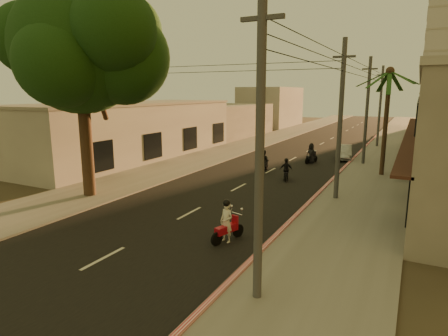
{
  "coord_description": "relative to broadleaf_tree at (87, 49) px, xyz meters",
  "views": [
    {
      "loc": [
        9.99,
        -13.54,
        6.11
      ],
      "look_at": [
        -0.12,
        6.15,
        1.63
      ],
      "focal_mm": 30.0,
      "sensor_mm": 36.0,
      "label": 1
    }
  ],
  "objects": [
    {
      "name": "palm_tree",
      "position": [
        14.61,
        13.86,
        -1.33
      ],
      "size": [
        5.0,
        5.0,
        8.2
      ],
      "color": "black",
      "rests_on": "ground"
    },
    {
      "name": "ground",
      "position": [
        6.61,
        -2.14,
        -8.48
      ],
      "size": [
        160.0,
        160.0,
        0.0
      ],
      "primitive_type": "plane",
      "color": "#383023",
      "rests_on": "ground"
    },
    {
      "name": "utility_poles",
      "position": [
        12.81,
        17.86,
        -1.94
      ],
      "size": [
        1.2,
        48.26,
        9.0
      ],
      "color": "#38383A",
      "rests_on": "ground"
    },
    {
      "name": "scooter_mid_a",
      "position": [
        6.23,
        11.4,
        -7.7
      ],
      "size": [
        0.87,
        1.76,
        1.73
      ],
      "rotation": [
        0.0,
        0.0,
        0.06
      ],
      "color": "black",
      "rests_on": "ground"
    },
    {
      "name": "filler_left_near",
      "position": [
        -7.39,
        31.86,
        -6.28
      ],
      "size": [
        8.0,
        14.0,
        4.4
      ],
      "primitive_type": "cube",
      "color": "#AAA69A",
      "rests_on": "ground"
    },
    {
      "name": "road",
      "position": [
        6.61,
        17.86,
        -8.47
      ],
      "size": [
        10.0,
        140.0,
        0.02
      ],
      "primitive_type": "cube",
      "color": "black",
      "rests_on": "ground"
    },
    {
      "name": "left_building",
      "position": [
        -7.37,
        11.86,
        -5.88
      ],
      "size": [
        8.2,
        24.2,
        5.2
      ],
      "color": "#AAA69A",
      "rests_on": "ground"
    },
    {
      "name": "broadleaf_tree",
      "position": [
        0.0,
        0.0,
        0.0
      ],
      "size": [
        9.6,
        8.7,
        12.1
      ],
      "color": "black",
      "rests_on": "ground"
    },
    {
      "name": "scooter_far_a",
      "position": [
        8.64,
        16.52,
        -7.65
      ],
      "size": [
        1.16,
        1.77,
        1.81
      ],
      "rotation": [
        0.0,
        0.0,
        -0.32
      ],
      "color": "black",
      "rests_on": "ground"
    },
    {
      "name": "sidewalk_left",
      "position": [
        -0.89,
        17.86,
        -8.42
      ],
      "size": [
        5.0,
        140.0,
        0.12
      ],
      "primitive_type": "cube",
      "color": "slate",
      "rests_on": "ground"
    },
    {
      "name": "filler_left_far",
      "position": [
        -7.39,
        49.86,
        -4.98
      ],
      "size": [
        8.0,
        14.0,
        7.0
      ],
      "primitive_type": "cube",
      "color": "#AAA69A",
      "rests_on": "ground"
    },
    {
      "name": "scooter_mid_b",
      "position": [
        8.71,
        9.23,
        -7.74
      ],
      "size": [
        1.1,
        1.59,
        1.61
      ],
      "rotation": [
        0.0,
        0.0,
        0.3
      ],
      "color": "black",
      "rests_on": "ground"
    },
    {
      "name": "parked_car",
      "position": [
        10.82,
        19.94,
        -7.82
      ],
      "size": [
        2.67,
        4.42,
        1.31
      ],
      "primitive_type": "imported",
      "rotation": [
        0.0,
        0.0,
        0.17
      ],
      "color": "#95989D",
      "rests_on": "ground"
    },
    {
      "name": "scooter_red",
      "position": [
        10.0,
        -2.58,
        -7.66
      ],
      "size": [
        0.96,
        1.82,
        1.84
      ],
      "rotation": [
        0.0,
        0.0,
        -0.3
      ],
      "color": "black",
      "rests_on": "ground"
    },
    {
      "name": "sidewalk_right",
      "position": [
        14.11,
        17.86,
        -8.42
      ],
      "size": [
        5.0,
        140.0,
        0.12
      ],
      "primitive_type": "cube",
      "color": "slate",
      "rests_on": "ground"
    },
    {
      "name": "curb_stripe",
      "position": [
        11.71,
        12.86,
        -8.38
      ],
      "size": [
        0.2,
        60.0,
        0.2
      ],
      "primitive_type": "cube",
      "color": "red",
      "rests_on": "ground"
    }
  ]
}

